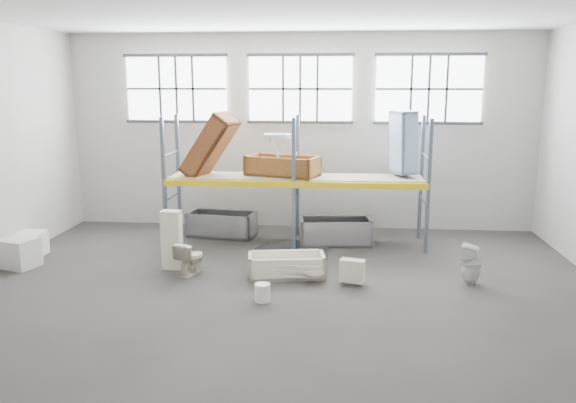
# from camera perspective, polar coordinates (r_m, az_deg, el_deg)

# --- Properties ---
(floor) EXTENTS (12.00, 10.00, 0.10)m
(floor) POSITION_cam_1_polar(r_m,az_deg,el_deg) (10.59, -0.74, -9.37)
(floor) COLOR #49433F
(floor) RESTS_ON ground
(ceiling) EXTENTS (12.00, 10.00, 0.10)m
(ceiling) POSITION_cam_1_polar(r_m,az_deg,el_deg) (9.96, -0.83, 19.15)
(ceiling) COLOR silver
(ceiling) RESTS_ON ground
(wall_back) EXTENTS (12.00, 0.10, 5.00)m
(wall_back) POSITION_cam_1_polar(r_m,az_deg,el_deg) (14.97, 1.24, 6.90)
(wall_back) COLOR #B2AFA5
(wall_back) RESTS_ON ground
(wall_front) EXTENTS (12.00, 0.10, 5.00)m
(wall_front) POSITION_cam_1_polar(r_m,az_deg,el_deg) (5.05, -6.74, -2.90)
(wall_front) COLOR #ACA89E
(wall_front) RESTS_ON ground
(window_left) EXTENTS (2.60, 0.04, 1.60)m
(window_left) POSITION_cam_1_polar(r_m,az_deg,el_deg) (15.36, -10.99, 10.93)
(window_left) COLOR white
(window_left) RESTS_ON wall_back
(window_mid) EXTENTS (2.60, 0.04, 1.60)m
(window_mid) POSITION_cam_1_polar(r_m,az_deg,el_deg) (14.80, 1.23, 11.11)
(window_mid) COLOR white
(window_mid) RESTS_ON wall_back
(window_right) EXTENTS (2.60, 0.04, 1.60)m
(window_right) POSITION_cam_1_polar(r_m,az_deg,el_deg) (14.93, 13.80, 10.79)
(window_right) COLOR white
(window_right) RESTS_ON wall_back
(rack_upright_la) EXTENTS (0.08, 0.08, 3.00)m
(rack_upright_la) POSITION_cam_1_polar(r_m,az_deg,el_deg) (13.54, -12.21, 1.85)
(rack_upright_la) COLOR slate
(rack_upright_la) RESTS_ON floor
(rack_upright_lb) EXTENTS (0.08, 0.08, 3.00)m
(rack_upright_lb) POSITION_cam_1_polar(r_m,az_deg,el_deg) (14.67, -10.82, 2.66)
(rack_upright_lb) COLOR slate
(rack_upright_lb) RESTS_ON floor
(rack_upright_ma) EXTENTS (0.08, 0.08, 3.00)m
(rack_upright_ma) POSITION_cam_1_polar(r_m,az_deg,el_deg) (12.97, 0.56, 1.69)
(rack_upright_ma) COLOR slate
(rack_upright_ma) RESTS_ON floor
(rack_upright_mb) EXTENTS (0.08, 0.08, 3.00)m
(rack_upright_mb) POSITION_cam_1_polar(r_m,az_deg,el_deg) (14.15, 0.95, 2.54)
(rack_upright_mb) COLOR slate
(rack_upright_mb) RESTS_ON floor
(rack_upright_ra) EXTENTS (0.08, 0.08, 3.00)m
(rack_upright_ra) POSITION_cam_1_polar(r_m,az_deg,el_deg) (13.08, 13.78, 1.43)
(rack_upright_ra) COLOR slate
(rack_upright_ra) RESTS_ON floor
(rack_upright_rb) EXTENTS (0.08, 0.08, 3.00)m
(rack_upright_rb) POSITION_cam_1_polar(r_m,az_deg,el_deg) (14.25, 13.08, 2.30)
(rack_upright_rb) COLOR slate
(rack_upright_rb) RESTS_ON floor
(rack_beam_front) EXTENTS (6.00, 0.10, 0.14)m
(rack_beam_front) POSITION_cam_1_polar(r_m,az_deg,el_deg) (12.97, 0.56, 1.69)
(rack_beam_front) COLOR yellow
(rack_beam_front) RESTS_ON floor
(rack_beam_back) EXTENTS (6.00, 0.10, 0.14)m
(rack_beam_back) POSITION_cam_1_polar(r_m,az_deg,el_deg) (14.15, 0.95, 2.54)
(rack_beam_back) COLOR yellow
(rack_beam_back) RESTS_ON floor
(shelf_deck) EXTENTS (5.90, 1.10, 0.03)m
(shelf_deck) POSITION_cam_1_polar(r_m,az_deg,el_deg) (13.54, 0.77, 2.47)
(shelf_deck) COLOR gray
(shelf_deck) RESTS_ON floor
(wet_patch) EXTENTS (1.80, 1.80, 0.00)m
(wet_patch) POSITION_cam_1_polar(r_m,az_deg,el_deg) (13.12, 0.48, -4.92)
(wet_patch) COLOR black
(wet_patch) RESTS_ON floor
(bathtub_beige) EXTENTS (1.59, 0.93, 0.44)m
(bathtub_beige) POSITION_cam_1_polar(r_m,az_deg,el_deg) (11.41, -0.15, -6.35)
(bathtub_beige) COLOR #F0E3CC
(bathtub_beige) RESTS_ON floor
(cistern_spare) EXTENTS (0.50, 0.33, 0.43)m
(cistern_spare) POSITION_cam_1_polar(r_m,az_deg,el_deg) (10.98, 6.39, -6.85)
(cistern_spare) COLOR beige
(cistern_spare) RESTS_ON bathtub_beige
(sink_in_tub) EXTENTS (0.51, 0.51, 0.14)m
(sink_in_tub) POSITION_cam_1_polar(r_m,az_deg,el_deg) (11.08, 2.60, -7.25)
(sink_in_tub) COLOR beige
(sink_in_tub) RESTS_ON bathtub_beige
(toilet_beige) EXTENTS (0.59, 0.75, 0.67)m
(toilet_beige) POSITION_cam_1_polar(r_m,az_deg,el_deg) (11.65, -9.67, -5.54)
(toilet_beige) COLOR beige
(toilet_beige) RESTS_ON floor
(cistern_tall) EXTENTS (0.40, 0.26, 1.22)m
(cistern_tall) POSITION_cam_1_polar(r_m,az_deg,el_deg) (11.99, -11.45, -3.75)
(cistern_tall) COLOR #F1E2C8
(cistern_tall) RESTS_ON floor
(toilet_white) EXTENTS (0.46, 0.46, 0.78)m
(toilet_white) POSITION_cam_1_polar(r_m,az_deg,el_deg) (11.47, 17.74, -5.95)
(toilet_white) COLOR silver
(toilet_white) RESTS_ON floor
(steel_tub_left) EXTENTS (1.74, 1.00, 0.60)m
(steel_tub_left) POSITION_cam_1_polar(r_m,az_deg,el_deg) (14.39, -6.58, -2.25)
(steel_tub_left) COLOR #9C9EA3
(steel_tub_left) RESTS_ON floor
(steel_tub_right) EXTENTS (1.73, 0.95, 0.61)m
(steel_tub_right) POSITION_cam_1_polar(r_m,az_deg,el_deg) (13.63, 4.72, -2.99)
(steel_tub_right) COLOR #9FA1A7
(steel_tub_right) RESTS_ON floor
(rust_tub_flat) EXTENTS (1.86, 1.31, 0.47)m
(rust_tub_flat) POSITION_cam_1_polar(r_m,az_deg,el_deg) (13.61, -0.56, 3.53)
(rust_tub_flat) COLOR #995E2B
(rust_tub_flat) RESTS_ON shelf_deck
(rust_tub_tilted) EXTENTS (1.46, 1.06, 1.61)m
(rust_tub_tilted) POSITION_cam_1_polar(r_m,az_deg,el_deg) (13.66, -7.75, 5.47)
(rust_tub_tilted) COLOR brown
(rust_tub_tilted) RESTS_ON shelf_deck
(sink_on_shelf) EXTENTS (0.72, 0.61, 0.56)m
(sink_on_shelf) POSITION_cam_1_polar(r_m,az_deg,el_deg) (13.37, -1.03, 4.57)
(sink_on_shelf) COLOR silver
(sink_on_shelf) RESTS_ON rust_tub_flat
(blue_tub_upright) EXTENTS (0.68, 0.80, 1.46)m
(blue_tub_upright) POSITION_cam_1_polar(r_m,az_deg,el_deg) (13.68, 11.35, 5.78)
(blue_tub_upright) COLOR #8AA6D1
(blue_tub_upright) RESTS_ON shelf_deck
(bucket) EXTENTS (0.35, 0.35, 0.32)m
(bucket) POSITION_cam_1_polar(r_m,az_deg,el_deg) (10.18, -2.55, -9.02)
(bucket) COLOR white
(bucket) RESTS_ON floor
(carton_near) EXTENTS (0.84, 0.77, 0.60)m
(carton_near) POSITION_cam_1_polar(r_m,az_deg,el_deg) (13.19, -25.16, -4.63)
(carton_near) COLOR beige
(carton_near) RESTS_ON floor
(carton_far) EXTENTS (0.65, 0.65, 0.53)m
(carton_far) POSITION_cam_1_polar(r_m,az_deg,el_deg) (13.93, -24.35, -3.88)
(carton_far) COLOR silver
(carton_far) RESTS_ON floor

